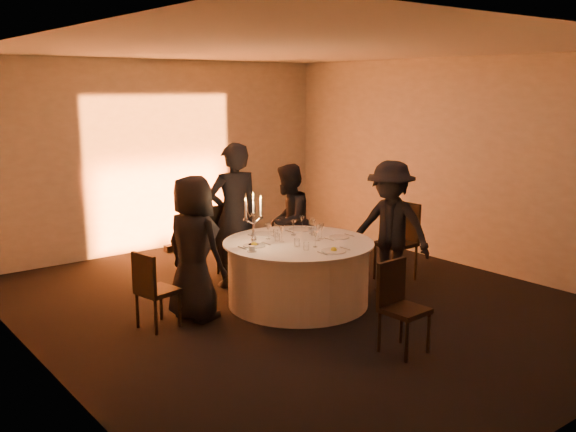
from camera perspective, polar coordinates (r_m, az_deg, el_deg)
floor at (r=7.85m, az=0.91°, el=-7.76°), size 7.00×7.00×0.00m
ceiling at (r=7.42m, az=0.98°, el=14.66°), size 7.00×7.00×0.00m
wall_back at (r=10.43m, az=-11.30°, el=5.27°), size 7.00×0.00×7.00m
wall_left at (r=6.09m, az=-21.55°, el=0.39°), size 0.00×7.00×7.00m
wall_right at (r=9.65m, az=14.97°, el=4.62°), size 0.00×7.00×7.00m
uplighter_fixture at (r=10.42m, az=-10.24°, el=-2.80°), size 0.25×0.12×0.10m
banquet_table at (r=7.73m, az=0.92°, el=-5.07°), size 1.80×1.80×0.77m
chair_left at (r=7.06m, az=-11.98°, el=-6.16°), size 0.44×0.44×0.86m
chair_back_left at (r=8.60m, az=-6.91°, el=-1.98°), size 0.55×0.55×1.05m
chair_back_right at (r=9.06m, az=0.44°, el=-1.67°), size 0.57×0.57×0.93m
chair_right at (r=8.81m, az=9.94°, el=-1.79°), size 0.47×0.47×1.04m
chair_front at (r=6.46m, az=9.83°, el=-7.48°), size 0.42×0.42×0.91m
guest_left at (r=7.20m, az=-8.38°, el=-2.87°), size 0.70×0.90×1.64m
guest_back_left at (r=8.32m, az=-4.83°, el=0.04°), size 0.76×0.57×1.89m
guest_back_right at (r=8.75m, az=-0.01°, el=-0.44°), size 0.96×0.90×1.56m
guest_right at (r=8.15m, az=9.07°, el=-1.03°), size 0.92×1.22×1.68m
plate_left at (r=7.42m, az=-3.03°, el=-2.56°), size 0.36×0.25×0.08m
plate_back_left at (r=8.00m, az=-2.23°, el=-1.61°), size 0.36×0.29×0.01m
plate_back_right at (r=8.24m, az=1.05°, el=-1.21°), size 0.35×0.29×0.01m
plate_right at (r=7.86m, az=4.57°, el=-1.88°), size 0.36×0.25×0.01m
plate_front at (r=7.20m, az=4.09°, el=-3.03°), size 0.36×0.28×0.08m
coffee_cup at (r=7.19m, az=-3.22°, el=-2.94°), size 0.11×0.11×0.07m
candelabra at (r=7.40m, az=-3.09°, el=-1.01°), size 0.27×0.13×0.63m
wine_glass_a at (r=7.74m, az=-1.78°, el=-1.06°), size 0.07×0.07×0.19m
wine_glass_b at (r=7.94m, az=2.25°, el=-0.74°), size 0.07×0.07×0.19m
wine_glass_c at (r=7.36m, az=2.44°, el=-1.73°), size 0.07×0.07×0.19m
wine_glass_d at (r=7.66m, az=2.71°, el=-1.19°), size 0.07×0.07×0.19m
wine_glass_e at (r=7.58m, az=-0.55°, el=-1.32°), size 0.07×0.07×0.19m
wine_glass_f at (r=7.74m, az=3.00°, el=-1.06°), size 0.07×0.07×0.19m
wine_glass_g at (r=8.19m, az=1.26°, el=-0.36°), size 0.07×0.07×0.19m
wine_glass_h at (r=8.03m, az=2.10°, el=-0.60°), size 0.07×0.07×0.19m
wine_glass_i at (r=7.94m, az=0.49°, el=-0.73°), size 0.07×0.07×0.19m
tumbler_a at (r=7.24m, az=1.63°, el=-2.70°), size 0.07×0.07×0.09m
tumbler_b at (r=7.86m, az=-1.10°, el=-1.55°), size 0.07×0.07×0.09m
tumbler_c at (r=7.40m, az=0.81°, el=-2.38°), size 0.07×0.07×0.09m
tumbler_d at (r=7.67m, az=-0.95°, el=-1.89°), size 0.07×0.07×0.09m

